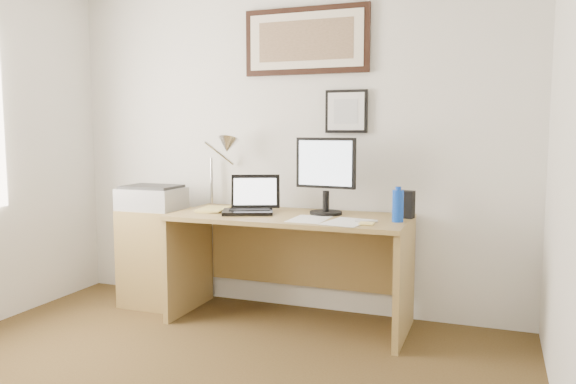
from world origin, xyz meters
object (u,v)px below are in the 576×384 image
at_px(water_bottle, 398,206).
at_px(book, 201,209).
at_px(laptop, 251,204).
at_px(desk, 293,247).
at_px(side_cabinet, 159,257).
at_px(lcd_monitor, 326,172).
at_px(printer, 152,198).

xyz_separation_m(water_bottle, book, (-1.40, 0.02, -0.09)).
bearing_deg(laptop, desk, 15.36).
relative_size(side_cabinet, lcd_monitor, 1.40).
bearing_deg(printer, water_bottle, -2.06).
bearing_deg(lcd_monitor, laptop, -168.50).
distance_m(water_bottle, book, 1.41).
bearing_deg(laptop, water_bottle, -2.06).
height_order(laptop, printer, laptop).
bearing_deg(side_cabinet, laptop, -3.18).
xyz_separation_m(lcd_monitor, printer, (-1.33, -0.07, -0.22)).
bearing_deg(book, printer, 174.52).
bearing_deg(side_cabinet, printer, -160.08).
relative_size(laptop, printer, 0.93).
xyz_separation_m(desk, lcd_monitor, (0.22, 0.02, 0.53)).
height_order(book, laptop, laptop).
distance_m(desk, lcd_monitor, 0.57).
distance_m(side_cabinet, desk, 1.08).
relative_size(desk, printer, 3.64).
bearing_deg(book, laptop, 1.87).
relative_size(side_cabinet, printer, 1.66).
bearing_deg(laptop, book, -178.13).
relative_size(book, lcd_monitor, 0.50).
bearing_deg(lcd_monitor, book, -172.59).
bearing_deg(book, lcd_monitor, 7.41).
distance_m(side_cabinet, book, 0.57).
bearing_deg(printer, lcd_monitor, 3.18).
distance_m(side_cabinet, water_bottle, 1.87).
xyz_separation_m(book, printer, (-0.44, 0.04, 0.06)).
distance_m(water_bottle, printer, 1.84).
bearing_deg(printer, side_cabinet, 19.92).
relative_size(water_bottle, book, 0.78).
height_order(book, desk, book).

